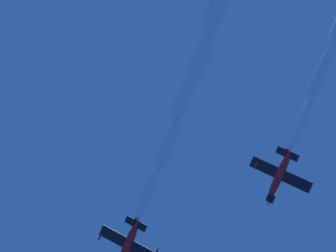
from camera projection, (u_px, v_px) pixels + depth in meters
airplane_lead at (127, 247)px, 91.90m from camera, size 6.56×6.68×3.55m
airplane_left_wingman at (279, 177)px, 93.28m from camera, size 6.51×6.70×3.75m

